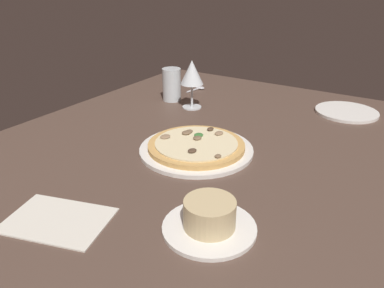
{
  "coord_description": "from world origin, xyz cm",
  "views": [
    {
      "loc": [
        70.62,
        46.17,
        46.79
      ],
      "look_at": [
        -2.28,
        0.14,
        7.0
      ],
      "focal_mm": 35.69,
      "sensor_mm": 36.0,
      "label": 1
    }
  ],
  "objects_px": {
    "paper_menu": "(58,220)",
    "spoon": "(198,88)",
    "pizza_main": "(197,147)",
    "ramekin_on_saucer": "(210,219)",
    "wine_glass_far": "(192,74)",
    "water_glass": "(172,87)",
    "side_plate": "(347,112)"
  },
  "relations": [
    {
      "from": "paper_menu",
      "to": "spoon",
      "type": "relative_size",
      "value": 2.05
    },
    {
      "from": "pizza_main",
      "to": "ramekin_on_saucer",
      "type": "height_order",
      "value": "ramekin_on_saucer"
    },
    {
      "from": "wine_glass_far",
      "to": "pizza_main",
      "type": "bearing_deg",
      "value": 34.57
    },
    {
      "from": "water_glass",
      "to": "wine_glass_far",
      "type": "bearing_deg",
      "value": 73.22
    },
    {
      "from": "pizza_main",
      "to": "water_glass",
      "type": "relative_size",
      "value": 2.57
    },
    {
      "from": "wine_glass_far",
      "to": "water_glass",
      "type": "relative_size",
      "value": 1.41
    },
    {
      "from": "wine_glass_far",
      "to": "side_plate",
      "type": "height_order",
      "value": "wine_glass_far"
    },
    {
      "from": "ramekin_on_saucer",
      "to": "side_plate",
      "type": "distance_m",
      "value": 0.77
    },
    {
      "from": "water_glass",
      "to": "side_plate",
      "type": "relative_size",
      "value": 0.58
    },
    {
      "from": "wine_glass_far",
      "to": "water_glass",
      "type": "height_order",
      "value": "wine_glass_far"
    },
    {
      "from": "pizza_main",
      "to": "water_glass",
      "type": "distance_m",
      "value": 0.43
    },
    {
      "from": "side_plate",
      "to": "paper_menu",
      "type": "xyz_separation_m",
      "value": [
        0.89,
        -0.33,
        -0.0
      ]
    },
    {
      "from": "paper_menu",
      "to": "side_plate",
      "type": "bearing_deg",
      "value": 143.63
    },
    {
      "from": "paper_menu",
      "to": "spoon",
      "type": "distance_m",
      "value": 0.89
    },
    {
      "from": "paper_menu",
      "to": "spoon",
      "type": "bearing_deg",
      "value": 177.99
    },
    {
      "from": "ramekin_on_saucer",
      "to": "spoon",
      "type": "height_order",
      "value": "ramekin_on_saucer"
    },
    {
      "from": "spoon",
      "to": "water_glass",
      "type": "bearing_deg",
      "value": -3.71
    },
    {
      "from": "ramekin_on_saucer",
      "to": "paper_menu",
      "type": "bearing_deg",
      "value": -63.02
    },
    {
      "from": "wine_glass_far",
      "to": "paper_menu",
      "type": "height_order",
      "value": "wine_glass_far"
    },
    {
      "from": "ramekin_on_saucer",
      "to": "wine_glass_far",
      "type": "relative_size",
      "value": 1.06
    },
    {
      "from": "side_plate",
      "to": "water_glass",
      "type": "bearing_deg",
      "value": -71.09
    },
    {
      "from": "spoon",
      "to": "pizza_main",
      "type": "bearing_deg",
      "value": 31.08
    },
    {
      "from": "pizza_main",
      "to": "ramekin_on_saucer",
      "type": "bearing_deg",
      "value": 35.44
    },
    {
      "from": "side_plate",
      "to": "spoon",
      "type": "height_order",
      "value": "spoon"
    },
    {
      "from": "ramekin_on_saucer",
      "to": "water_glass",
      "type": "height_order",
      "value": "water_glass"
    },
    {
      "from": "ramekin_on_saucer",
      "to": "paper_menu",
      "type": "xyz_separation_m",
      "value": [
        0.13,
        -0.25,
        -0.02
      ]
    },
    {
      "from": "pizza_main",
      "to": "paper_menu",
      "type": "height_order",
      "value": "pizza_main"
    },
    {
      "from": "water_glass",
      "to": "spoon",
      "type": "height_order",
      "value": "water_glass"
    },
    {
      "from": "water_glass",
      "to": "spoon",
      "type": "relative_size",
      "value": 1.24
    },
    {
      "from": "pizza_main",
      "to": "spoon",
      "type": "xyz_separation_m",
      "value": [
        -0.47,
        -0.29,
        -0.01
      ]
    },
    {
      "from": "side_plate",
      "to": "paper_menu",
      "type": "height_order",
      "value": "side_plate"
    },
    {
      "from": "ramekin_on_saucer",
      "to": "side_plate",
      "type": "relative_size",
      "value": 0.87
    }
  ]
}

